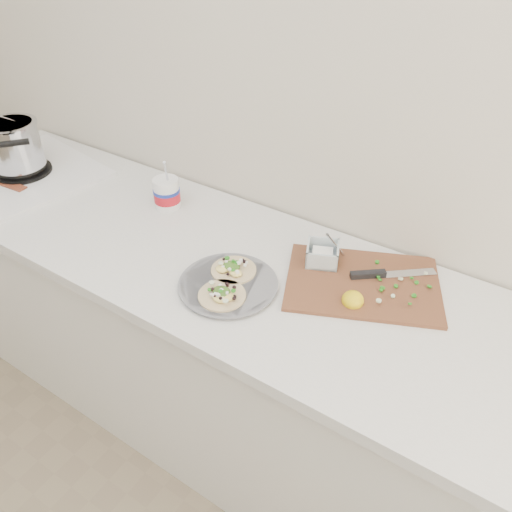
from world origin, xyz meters
The scene contains 6 objects.
counter centered at (0.00, 1.43, 0.45)m, with size 2.44×0.66×0.90m.
stove centered at (-0.90, 1.41, 0.99)m, with size 0.61×0.58×0.26m.
taco_plate centered at (0.16, 1.31, 0.92)m, with size 0.29×0.29×0.04m.
tub centered at (-0.27, 1.55, 0.97)m, with size 0.09×0.09×0.21m.
cutboard centered at (0.47, 1.54, 0.92)m, with size 0.52×0.45×0.07m.
bacon_plate centered at (-0.87, 1.32, 0.91)m, with size 0.27×0.27×0.02m.
Camera 1 is at (0.82, 0.45, 1.84)m, focal length 35.00 mm.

